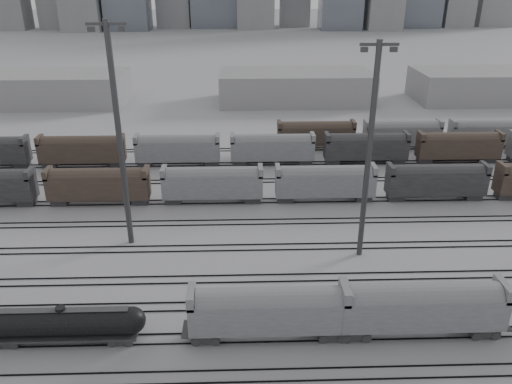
{
  "coord_description": "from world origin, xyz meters",
  "views": [
    {
      "loc": [
        -4.63,
        -37.07,
        32.27
      ],
      "look_at": [
        -2.64,
        26.48,
        4.0
      ],
      "focal_mm": 35.0,
      "sensor_mm": 36.0,
      "label": 1
    }
  ],
  "objects_px": {
    "hopper_car_b": "(422,305)",
    "light_mast_c": "(369,150)",
    "hopper_car_a": "(269,309)",
    "tank_car_b": "(63,323)"
  },
  "relations": [
    {
      "from": "hopper_car_b",
      "to": "light_mast_c",
      "type": "xyz_separation_m",
      "value": [
        -2.37,
        15.08,
        10.23
      ]
    },
    {
      "from": "hopper_car_a",
      "to": "hopper_car_b",
      "type": "bearing_deg",
      "value": 0.0
    },
    {
      "from": "hopper_car_a",
      "to": "tank_car_b",
      "type": "bearing_deg",
      "value": 180.0
    },
    {
      "from": "tank_car_b",
      "to": "light_mast_c",
      "type": "distance_m",
      "value": 36.65
    },
    {
      "from": "hopper_car_b",
      "to": "light_mast_c",
      "type": "distance_m",
      "value": 18.37
    },
    {
      "from": "hopper_car_a",
      "to": "hopper_car_b",
      "type": "distance_m",
      "value": 14.48
    },
    {
      "from": "tank_car_b",
      "to": "hopper_car_a",
      "type": "relative_size",
      "value": 1.02
    },
    {
      "from": "hopper_car_a",
      "to": "hopper_car_b",
      "type": "relative_size",
      "value": 0.97
    },
    {
      "from": "hopper_car_b",
      "to": "light_mast_c",
      "type": "bearing_deg",
      "value": 98.94
    },
    {
      "from": "hopper_car_a",
      "to": "light_mast_c",
      "type": "height_order",
      "value": "light_mast_c"
    }
  ]
}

